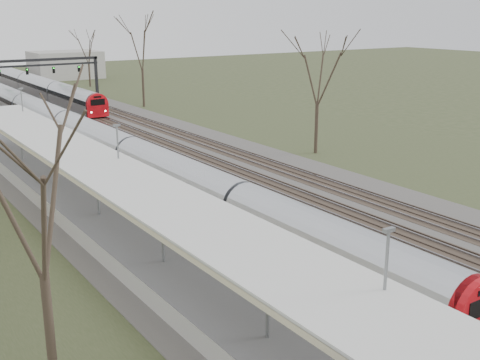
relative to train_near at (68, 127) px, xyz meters
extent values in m
cube|color=#474442|center=(2.50, -3.90, -1.43)|extent=(24.00, 160.00, 0.10)
cube|color=#4C3828|center=(-3.50, -3.90, -1.39)|extent=(2.60, 160.00, 0.06)
cube|color=gray|center=(-4.22, -3.90, -1.32)|extent=(0.07, 160.00, 0.12)
cube|color=gray|center=(-2.78, -3.90, -1.32)|extent=(0.07, 160.00, 0.12)
cube|color=#4C3828|center=(0.00, -3.90, -1.39)|extent=(2.60, 160.00, 0.06)
cube|color=gray|center=(-0.72, -3.90, -1.32)|extent=(0.07, 160.00, 0.12)
cube|color=gray|center=(0.72, -3.90, -1.32)|extent=(0.07, 160.00, 0.12)
cube|color=#4C3828|center=(3.50, -3.90, -1.39)|extent=(2.60, 160.00, 0.06)
cube|color=gray|center=(2.78, -3.90, -1.32)|extent=(0.07, 160.00, 0.12)
cube|color=gray|center=(4.22, -3.90, -1.32)|extent=(0.07, 160.00, 0.12)
cube|color=#4C3828|center=(7.00, -3.90, -1.39)|extent=(2.60, 160.00, 0.06)
cube|color=gray|center=(6.28, -3.90, -1.32)|extent=(0.07, 160.00, 0.12)
cube|color=gray|center=(7.72, -3.90, -1.32)|extent=(0.07, 160.00, 0.12)
cube|color=#4C3828|center=(10.50, -3.90, -1.39)|extent=(2.60, 160.00, 0.06)
cube|color=gray|center=(9.78, -3.90, -1.32)|extent=(0.07, 160.00, 0.12)
cube|color=gray|center=(11.22, -3.90, -1.32)|extent=(0.07, 160.00, 0.12)
cube|color=#9E9B93|center=(-6.55, -21.40, -0.98)|extent=(3.50, 69.00, 1.00)
cylinder|color=slate|center=(-6.55, -40.90, 1.02)|extent=(0.14, 0.14, 3.00)
cylinder|color=slate|center=(-6.55, -32.90, 1.02)|extent=(0.14, 0.14, 3.00)
cylinder|color=slate|center=(-6.55, -24.90, 1.02)|extent=(0.14, 0.14, 3.00)
cylinder|color=slate|center=(-6.55, -16.90, 1.02)|extent=(0.14, 0.14, 3.00)
cylinder|color=slate|center=(-6.55, -8.90, 1.02)|extent=(0.14, 0.14, 3.00)
cube|color=silver|center=(-6.55, -25.90, 2.57)|extent=(4.10, 50.00, 0.12)
cube|color=beige|center=(-6.55, -25.90, 2.40)|extent=(4.10, 50.00, 0.25)
cube|color=black|center=(13.00, 26.10, 1.52)|extent=(0.35, 0.35, 6.00)
cube|color=black|center=(2.75, 26.10, 4.42)|extent=(21.00, 0.35, 0.35)
cube|color=black|center=(2.75, 26.10, 3.72)|extent=(21.00, 0.25, 0.25)
cube|color=black|center=(3.50, 25.90, 3.02)|extent=(0.32, 0.22, 0.85)
sphere|color=#0CFF19|center=(3.50, 25.76, 3.27)|extent=(0.16, 0.16, 0.16)
cube|color=black|center=(7.00, 25.90, 3.02)|extent=(0.32, 0.22, 0.85)
sphere|color=#0CFF19|center=(7.00, 25.76, 3.27)|extent=(0.16, 0.16, 0.16)
cube|color=black|center=(10.50, 25.90, 3.02)|extent=(0.32, 0.22, 0.85)
sphere|color=#0CFF19|center=(10.50, 25.76, 3.27)|extent=(0.16, 0.16, 0.16)
cylinder|color=#2D231C|center=(-13.50, -38.90, 0.77)|extent=(0.30, 0.30, 4.50)
cylinder|color=#2D231C|center=(16.50, -16.90, 0.77)|extent=(0.30, 0.30, 4.50)
cube|color=#AAADB4|center=(0.00, 0.24, -0.38)|extent=(2.55, 90.00, 1.60)
cylinder|color=#AAADB4|center=(0.00, 0.24, 0.27)|extent=(2.60, 89.70, 2.60)
cube|color=black|center=(0.00, 0.24, 0.37)|extent=(2.62, 89.40, 0.55)
cube|color=red|center=(0.00, -44.66, -0.43)|extent=(2.55, 0.50, 1.50)
cylinder|color=red|center=(0.00, -44.61, 0.27)|extent=(2.60, 0.60, 2.60)
sphere|color=white|center=(-0.85, -44.86, -0.53)|extent=(0.22, 0.22, 0.22)
cube|color=black|center=(0.00, 0.24, -1.30)|extent=(1.80, 89.00, 0.35)
cube|color=#AAADB4|center=(7.00, 47.86, -0.38)|extent=(2.55, 75.00, 1.60)
cylinder|color=#AAADB4|center=(7.00, 47.86, 0.27)|extent=(2.60, 74.70, 2.60)
cube|color=black|center=(7.00, 47.86, 0.37)|extent=(2.62, 74.40, 0.55)
cube|color=red|center=(7.00, 10.46, -0.43)|extent=(2.55, 0.50, 1.50)
cylinder|color=red|center=(7.00, 10.51, 0.27)|extent=(2.60, 0.60, 2.60)
cube|color=black|center=(7.00, 10.24, 0.57)|extent=(1.70, 0.12, 0.70)
sphere|color=white|center=(6.15, 10.26, -0.53)|extent=(0.22, 0.22, 0.22)
sphere|color=white|center=(7.85, 10.26, -0.53)|extent=(0.22, 0.22, 0.22)
cube|color=black|center=(7.00, 47.86, -1.30)|extent=(1.80, 74.00, 0.35)
camera|label=1|loc=(-17.92, -56.05, 10.62)|focal=45.00mm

